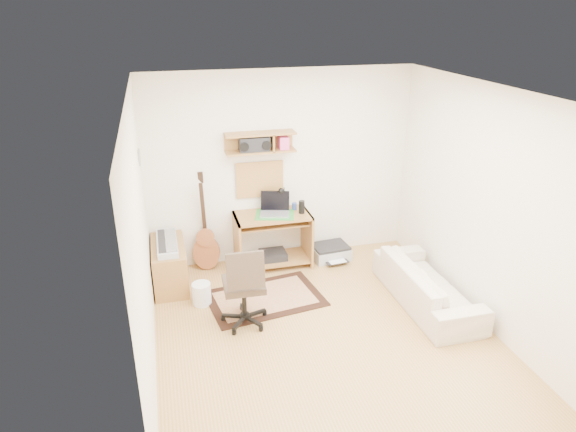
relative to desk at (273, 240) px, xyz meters
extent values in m
cube|color=tan|center=(0.19, -1.73, -0.38)|extent=(3.60, 4.00, 0.01)
cube|color=white|center=(0.19, -1.73, 2.23)|extent=(3.60, 4.00, 0.01)
cube|color=white|center=(0.19, 0.28, 0.93)|extent=(3.60, 0.01, 2.60)
cube|color=white|center=(-1.62, -1.73, 0.93)|extent=(0.01, 4.00, 2.60)
cube|color=white|center=(1.99, -1.73, 0.93)|extent=(0.01, 4.00, 2.60)
cube|color=#A27039|center=(-0.11, 0.15, 1.32)|extent=(0.90, 0.25, 0.26)
cube|color=tan|center=(-0.11, 0.25, 0.79)|extent=(0.64, 0.03, 0.49)
cube|color=#4C8CBF|center=(-1.60, -0.23, 1.34)|extent=(0.02, 0.20, 0.15)
cylinder|color=black|center=(0.39, -0.05, 0.46)|extent=(0.08, 0.08, 0.18)
cylinder|color=#2E438C|center=(0.33, 0.10, 0.42)|extent=(0.07, 0.07, 0.10)
cube|color=black|center=(-0.20, 0.15, 1.30)|extent=(0.39, 0.18, 0.20)
cube|color=#D2BB8D|center=(-0.29, -0.83, -0.37)|extent=(1.47, 1.08, 0.02)
cube|color=#A27039|center=(-1.39, -0.18, -0.10)|extent=(0.40, 0.90, 0.55)
cube|color=#B2B5BA|center=(-1.39, -0.18, 0.21)|extent=(0.25, 0.79, 0.07)
cylinder|color=white|center=(-1.05, -0.75, -0.24)|extent=(0.28, 0.28, 0.27)
cube|color=#A5A8AA|center=(0.83, -0.01, -0.29)|extent=(0.54, 0.44, 0.19)
imported|color=beige|center=(1.57, -1.40, -0.04)|extent=(0.49, 1.69, 0.66)
camera|label=1|loc=(-1.37, -6.13, 2.99)|focal=31.99mm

